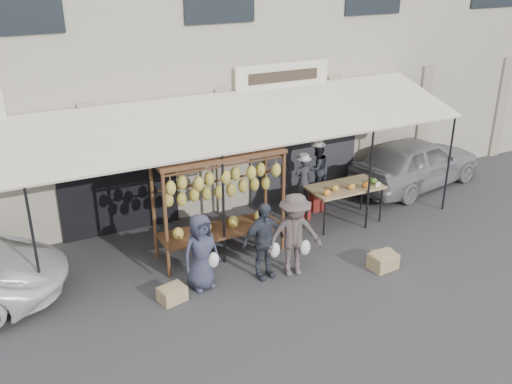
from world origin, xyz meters
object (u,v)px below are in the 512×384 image
(vendor_right, at_px, (317,169))
(customer_mid, at_px, (263,241))
(banana_rack, at_px, (220,185))
(customer_left, at_px, (201,252))
(vendor_left, at_px, (303,180))
(crate_far, at_px, (172,294))
(produce_table, at_px, (346,188))
(crate_near_a, at_px, (384,259))
(customer_right, at_px, (294,235))
(sedan, at_px, (416,162))
(crate_near_b, at_px, (383,261))

(vendor_right, height_order, customer_mid, vendor_right)
(banana_rack, height_order, customer_left, banana_rack)
(vendor_left, height_order, crate_far, vendor_left)
(produce_table, bearing_deg, crate_near_a, -101.20)
(banana_rack, relative_size, vendor_right, 2.07)
(customer_right, distance_m, crate_far, 2.53)
(vendor_right, height_order, crate_far, vendor_right)
(vendor_right, xyz_separation_m, crate_near_a, (-0.16, -2.86, -0.93))
(banana_rack, distance_m, crate_near_a, 3.61)
(produce_table, xyz_separation_m, vendor_left, (-0.78, 0.60, 0.11))
(vendor_left, xyz_separation_m, sedan, (3.72, 0.44, -0.30))
(vendor_left, relative_size, sedan, 0.28)
(banana_rack, distance_m, customer_left, 1.50)
(produce_table, height_order, sedan, sedan)
(customer_right, bearing_deg, customer_left, -179.16)
(crate_near_b, bearing_deg, banana_rack, 144.29)
(vendor_right, xyz_separation_m, sedan, (3.17, 0.15, -0.39))
(customer_right, xyz_separation_m, crate_near_a, (1.79, -0.51, -0.71))
(banana_rack, distance_m, produce_table, 3.23)
(produce_table, height_order, customer_left, customer_left)
(crate_near_b, distance_m, crate_far, 4.20)
(vendor_left, height_order, customer_right, customer_right)
(customer_right, height_order, crate_far, customer_right)
(produce_table, xyz_separation_m, vendor_right, (-0.22, 0.90, 0.20))
(crate_near_b, bearing_deg, crate_near_a, 46.04)
(produce_table, relative_size, vendor_left, 1.54)
(vendor_right, distance_m, sedan, 3.20)
(customer_right, height_order, crate_near_b, customer_right)
(vendor_right, bearing_deg, customer_left, 20.12)
(vendor_right, height_order, crate_near_a, vendor_right)
(crate_near_b, bearing_deg, vendor_right, 85.00)
(customer_mid, height_order, crate_near_a, customer_mid)
(sedan, bearing_deg, customer_left, 96.23)
(customer_mid, distance_m, crate_near_a, 2.55)
(customer_left, xyz_separation_m, crate_near_a, (3.57, -0.86, -0.61))
(customer_mid, bearing_deg, vendor_right, 34.43)
(banana_rack, height_order, sedan, banana_rack)
(sedan, bearing_deg, crate_near_b, 121.11)
(crate_near_b, relative_size, sedan, 0.13)
(customer_mid, xyz_separation_m, crate_far, (-1.85, -0.02, -0.64))
(vendor_left, xyz_separation_m, customer_right, (-1.41, -2.06, -0.14))
(produce_table, bearing_deg, crate_far, -164.27)
(customer_mid, height_order, crate_far, customer_mid)
(banana_rack, xyz_separation_m, customer_left, (-0.81, -0.97, -0.82))
(vendor_left, xyz_separation_m, customer_mid, (-1.98, -1.88, -0.21))
(vendor_left, height_order, sedan, vendor_left)
(customer_left, bearing_deg, crate_far, -173.96)
(vendor_left, bearing_deg, produce_table, 149.27)
(banana_rack, height_order, customer_mid, banana_rack)
(banana_rack, height_order, customer_right, banana_rack)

